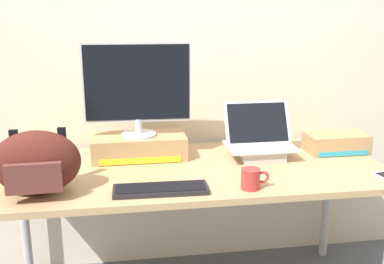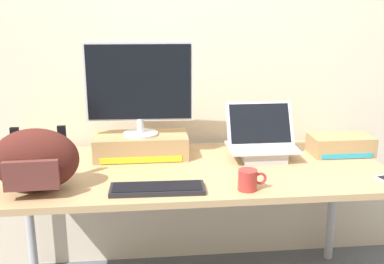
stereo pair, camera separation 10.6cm
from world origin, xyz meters
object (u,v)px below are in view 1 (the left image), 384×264
at_px(coffee_mug, 251,179).
at_px(toner_box_cyan, 336,143).
at_px(desktop_monitor, 137,87).
at_px(plush_toy, 15,153).
at_px(open_laptop, 260,146).
at_px(external_keyboard, 161,189).
at_px(toner_box_yellow, 139,147).
at_px(messenger_backpack, 36,163).

bearing_deg(coffee_mug, toner_box_cyan, 35.92).
height_order(desktop_monitor, coffee_mug, desktop_monitor).
relative_size(desktop_monitor, plush_toy, 4.60).
bearing_deg(open_laptop, external_keyboard, -145.68).
distance_m(coffee_mug, toner_box_cyan, 0.73).
xyz_separation_m(toner_box_yellow, desktop_monitor, (-0.00, -0.00, 0.31)).
height_order(coffee_mug, plush_toy, plush_toy).
distance_m(messenger_backpack, coffee_mug, 0.90).
height_order(toner_box_yellow, toner_box_cyan, toner_box_yellow).
relative_size(desktop_monitor, open_laptop, 1.56).
bearing_deg(desktop_monitor, toner_box_cyan, -1.02).
bearing_deg(external_keyboard, desktop_monitor, 99.89).
relative_size(coffee_mug, plush_toy, 1.05).
height_order(toner_box_yellow, desktop_monitor, desktop_monitor).
relative_size(open_laptop, external_keyboard, 0.86).
distance_m(external_keyboard, coffee_mug, 0.39).
relative_size(toner_box_yellow, external_keyboard, 1.18).
xyz_separation_m(toner_box_yellow, external_keyboard, (0.07, -0.47, -0.05)).
bearing_deg(toner_box_cyan, toner_box_yellow, 176.46).
distance_m(toner_box_yellow, open_laptop, 0.62).
xyz_separation_m(desktop_monitor, messenger_backpack, (-0.44, -0.40, -0.23)).
bearing_deg(plush_toy, toner_box_cyan, -1.68).
distance_m(desktop_monitor, open_laptop, 0.69).
height_order(desktop_monitor, plush_toy, desktop_monitor).
bearing_deg(plush_toy, desktop_monitor, 1.41).
relative_size(open_laptop, coffee_mug, 2.79).
xyz_separation_m(toner_box_yellow, toner_box_cyan, (1.05, -0.06, -0.01)).
xyz_separation_m(external_keyboard, toner_box_cyan, (0.98, 0.40, 0.04)).
relative_size(toner_box_yellow, desktop_monitor, 0.88).
relative_size(toner_box_yellow, coffee_mug, 3.85).
relative_size(external_keyboard, messenger_backpack, 1.10).
bearing_deg(toner_box_yellow, messenger_backpack, -137.40).
xyz_separation_m(open_laptop, external_keyboard, (-0.55, -0.37, -0.05)).
xyz_separation_m(desktop_monitor, external_keyboard, (0.07, -0.47, -0.36)).
xyz_separation_m(external_keyboard, messenger_backpack, (-0.51, 0.06, 0.12)).
bearing_deg(coffee_mug, desktop_monitor, 132.73).
height_order(external_keyboard, coffee_mug, coffee_mug).
bearing_deg(external_keyboard, messenger_backpack, 174.32).
relative_size(external_keyboard, plush_toy, 3.45).
height_order(toner_box_yellow, plush_toy, same).
xyz_separation_m(messenger_backpack, toner_box_cyan, (1.49, 0.34, -0.08)).
relative_size(external_keyboard, toner_box_cyan, 1.27).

